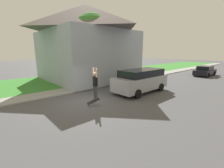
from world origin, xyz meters
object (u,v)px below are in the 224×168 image
object	(u,v)px
lawn_tree_near	(92,33)
suv_parked	(141,80)
car_down_street	(205,71)
skateboarder	(95,83)
skateboard	(93,101)

from	to	relation	value
lawn_tree_near	suv_parked	distance (m)	7.00
suv_parked	car_down_street	distance (m)	13.88
skateboarder	lawn_tree_near	bearing A→B (deg)	146.72
suv_parked	skateboard	world-z (taller)	suv_parked
lawn_tree_near	suv_parked	world-z (taller)	lawn_tree_near
car_down_street	skateboarder	world-z (taller)	skateboarder
car_down_street	skateboarder	bearing A→B (deg)	-91.24
skateboard	suv_parked	bearing A→B (deg)	90.76
skateboard	skateboarder	bearing A→B (deg)	48.43
car_down_street	skateboard	distance (m)	18.73
suv_parked	skateboarder	distance (m)	4.77
lawn_tree_near	car_down_street	world-z (taller)	lawn_tree_near
suv_parked	skateboard	distance (m)	4.91
lawn_tree_near	car_down_street	xyz separation A→B (m)	(6.15, 14.83, -4.48)
lawn_tree_near	car_down_street	distance (m)	16.67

